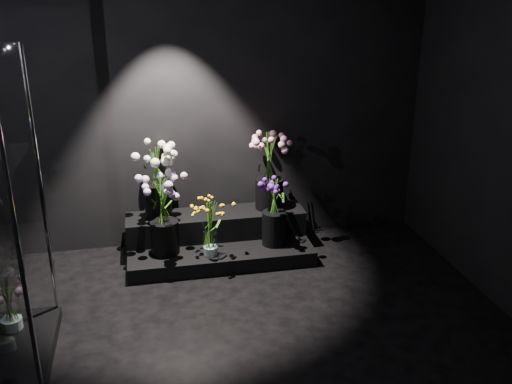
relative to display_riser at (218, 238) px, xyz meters
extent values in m
plane|color=black|center=(0.07, -1.66, -0.16)|extent=(4.00, 4.00, 0.00)
plane|color=black|center=(0.07, 0.34, 1.24)|extent=(4.00, 0.00, 4.00)
plane|color=black|center=(0.07, -3.66, 1.24)|extent=(4.00, 0.00, 4.00)
cube|color=black|center=(0.00, -0.09, -0.09)|extent=(1.69, 0.75, 0.14)
cube|color=black|center=(0.00, 0.10, 0.10)|extent=(1.69, 0.38, 0.23)
cube|color=black|center=(-1.63, -1.30, -0.11)|extent=(0.57, 0.95, 0.09)
cylinder|color=white|center=(-0.11, -0.30, 0.10)|extent=(0.13, 0.13, 0.22)
cylinder|color=black|center=(-0.50, -0.18, 0.14)|extent=(0.25, 0.25, 0.31)
cylinder|color=black|center=(0.50, -0.19, 0.15)|extent=(0.22, 0.22, 0.32)
cylinder|color=black|center=(-0.53, 0.10, 0.38)|extent=(0.25, 0.25, 0.33)
cylinder|color=black|center=(0.52, 0.12, 0.37)|extent=(0.27, 0.27, 0.29)
cylinder|color=white|center=(-1.65, -1.08, 0.06)|extent=(0.16, 0.16, 0.24)
camera|label=1|loc=(-0.63, -4.86, 2.33)|focal=40.00mm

